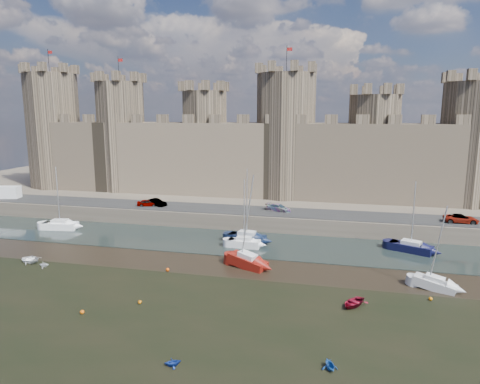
{
  "coord_description": "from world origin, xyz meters",
  "views": [
    {
      "loc": [
        12.29,
        -33.26,
        18.36
      ],
      "look_at": [
        -0.69,
        22.0,
        7.84
      ],
      "focal_mm": 32.0,
      "sensor_mm": 36.0,
      "label": 1
    }
  ],
  "objects": [
    {
      "name": "ground",
      "position": [
        0.0,
        0.0,
        0.0
      ],
      "size": [
        160.0,
        160.0,
        0.0
      ],
      "primitive_type": "plane",
      "color": "black",
      "rests_on": "ground"
    },
    {
      "name": "seaweed_patch",
      "position": [
        0.0,
        -6.0,
        0.01
      ],
      "size": [
        70.0,
        34.0,
        0.01
      ],
      "primitive_type": "cube",
      "color": "black",
      "rests_on": "ground"
    },
    {
      "name": "water_channel",
      "position": [
        0.0,
        24.0,
        0.04
      ],
      "size": [
        160.0,
        12.0,
        0.08
      ],
      "primitive_type": "cube",
      "color": "black",
      "rests_on": "ground"
    },
    {
      "name": "quay",
      "position": [
        0.0,
        60.0,
        1.25
      ],
      "size": [
        160.0,
        60.0,
        2.5
      ],
      "primitive_type": "cube",
      "color": "#4C443A",
      "rests_on": "ground"
    },
    {
      "name": "road",
      "position": [
        0.0,
        34.0,
        2.55
      ],
      "size": [
        160.0,
        7.0,
        0.1
      ],
      "primitive_type": "cube",
      "color": "black",
      "rests_on": "quay"
    },
    {
      "name": "castle",
      "position": [
        -0.64,
        48.0,
        11.67
      ],
      "size": [
        108.5,
        11.0,
        29.0
      ],
      "color": "#42382B",
      "rests_on": "quay"
    },
    {
      "name": "car_0",
      "position": [
        -19.67,
        33.18,
        3.1
      ],
      "size": [
        3.79,
        2.25,
        1.21
      ],
      "primitive_type": "imported",
      "rotation": [
        0.0,
        0.0,
        1.82
      ],
      "color": "gray",
      "rests_on": "quay"
    },
    {
      "name": "car_1",
      "position": [
        -18.31,
        33.57,
        3.15
      ],
      "size": [
        4.19,
        2.48,
        1.31
      ],
      "primitive_type": "imported",
      "rotation": [
        0.0,
        0.0,
        1.27
      ],
      "color": "gray",
      "rests_on": "quay"
    },
    {
      "name": "car_2",
      "position": [
        2.85,
        34.54,
        3.11
      ],
      "size": [
        4.53,
        3.01,
        1.22
      ],
      "primitive_type": "imported",
      "rotation": [
        0.0,
        0.0,
        1.23
      ],
      "color": "gray",
      "rests_on": "quay"
    },
    {
      "name": "car_3",
      "position": [
        29.87,
        33.12,
        3.16
      ],
      "size": [
        4.8,
        2.27,
        1.33
      ],
      "primitive_type": "imported",
      "rotation": [
        0.0,
        0.0,
        1.59
      ],
      "color": "gray",
      "rests_on": "quay"
    },
    {
      "name": "van",
      "position": [
        -48.77,
        33.5,
        3.64
      ],
      "size": [
        5.58,
        3.2,
        2.29
      ],
      "primitive_type": "cube",
      "rotation": [
        0.0,
        0.0,
        0.22
      ],
      "color": "white",
      "rests_on": "quay"
    },
    {
      "name": "sailboat_0",
      "position": [
        -30.81,
        24.5,
        0.78
      ],
      "size": [
        5.58,
        2.77,
        10.01
      ],
      "rotation": [
        0.0,
        0.0,
        0.13
      ],
      "color": "white",
      "rests_on": "ground"
    },
    {
      "name": "sailboat_1",
      "position": [
        -0.23,
        24.29,
        0.83
      ],
      "size": [
        5.57,
        2.86,
        10.65
      ],
      "rotation": [
        0.0,
        0.0,
        -0.15
      ],
      "color": "black",
      "rests_on": "ground"
    },
    {
      "name": "sailboat_2",
      "position": [
        -0.15,
        22.14,
        0.78
      ],
      "size": [
        4.44,
        1.83,
        9.49
      ],
      "rotation": [
        0.0,
        0.0,
        -0.03
      ],
      "color": "silver",
      "rests_on": "ground"
    },
    {
      "name": "sailboat_3",
      "position": [
        22.02,
        25.33,
        0.75
      ],
      "size": [
        5.82,
        4.15,
        9.53
      ],
      "rotation": [
        0.0,
        0.0,
        -0.42
      ],
      "color": "black",
      "rests_on": "ground"
    },
    {
      "name": "sailboat_4",
      "position": [
        1.93,
        14.74,
        0.81
      ],
      "size": [
        5.21,
        3.6,
        11.36
      ],
      "rotation": [
        0.0,
        0.0,
        -0.39
      ],
      "color": "maroon",
      "rests_on": "ground"
    },
    {
      "name": "sailboat_5",
      "position": [
        22.58,
        12.92,
        0.67
      ],
      "size": [
        4.52,
        3.05,
        9.1
      ],
      "rotation": [
        0.0,
        0.0,
        -0.37
      ],
      "color": "silver",
      "rests_on": "ground"
    },
    {
      "name": "dinghy_1",
      "position": [
        0.92,
        -6.56,
        0.33
      ],
      "size": [
        1.56,
        1.47,
        0.65
      ],
      "primitive_type": "imported",
      "rotation": [
        1.57,
        0.0,
        1.97
      ],
      "color": "navy",
      "rests_on": "ground"
    },
    {
      "name": "dinghy_3",
      "position": [
        -21.96,
        9.08,
        0.34
      ],
      "size": [
        1.33,
        1.16,
        0.68
      ],
      "primitive_type": "imported",
      "rotation": [
        1.57,
        0.0,
        1.61
      ],
      "color": "silver",
      "rests_on": "ground"
    },
    {
      "name": "dinghy_4",
      "position": [
        14.1,
        6.77,
        0.31
      ],
      "size": [
        3.34,
        3.67,
        0.62
      ],
      "primitive_type": "imported",
      "rotation": [
        1.57,
        0.0,
        5.77
      ],
      "color": "maroon",
      "rests_on": "ground"
    },
    {
      "name": "dinghy_5",
      "position": [
        12.21,
        -4.34,
        0.37
      ],
      "size": [
        1.68,
        1.78,
        0.74
      ],
      "primitive_type": "imported",
      "rotation": [
        1.57,
        0.0,
        0.41
      ],
      "color": "#154290",
      "rests_on": "ground"
    },
    {
      "name": "dinghy_6",
      "position": [
        -24.97,
        10.22,
        0.32
      ],
      "size": [
        3.65,
        3.16,
        0.63
      ],
      "primitive_type": "imported",
      "rotation": [
        1.57,
        0.0,
        4.34
      ],
      "color": "white",
      "rests_on": "ground"
    },
    {
      "name": "buoy_0",
      "position": [
        -6.17,
        2.51,
        0.19
      ],
      "size": [
        0.38,
        0.38,
        0.38
      ],
      "primitive_type": "sphere",
      "color": "#B85E08",
      "rests_on": "ground"
    },
    {
      "name": "buoy_1",
      "position": [
        -6.93,
        11.27,
        0.21
      ],
      "size": [
        0.42,
        0.42,
        0.42
      ],
      "primitive_type": "sphere",
      "color": "#C64308",
      "rests_on": "ground"
    },
    {
      "name": "buoy_3",
      "position": [
        21.64,
        9.81,
        0.19
      ],
      "size": [
        0.39,
        0.39,
        0.39
      ],
      "primitive_type": "sphere",
      "color": "#C46908",
      "rests_on": "ground"
    },
    {
      "name": "buoy_4",
      "position": [
        -10.41,
        -0.68,
        0.2
      ],
      "size": [
        0.4,
        0.4,
        0.4
      ],
      "primitive_type": "sphere",
      "color": "#C45208",
      "rests_on": "ground"
    }
  ]
}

